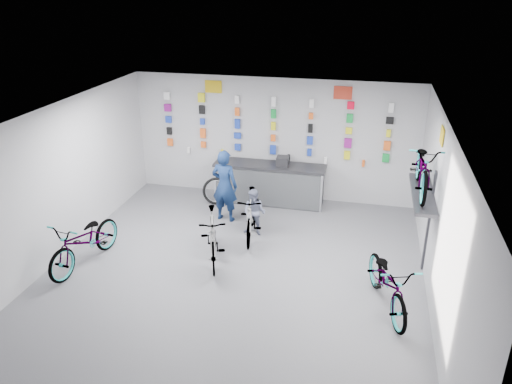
% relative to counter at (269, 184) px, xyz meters
% --- Properties ---
extents(floor, '(8.00, 8.00, 0.00)m').
position_rel_counter_xyz_m(floor, '(0.00, -3.54, -0.49)').
color(floor, '#515156').
rests_on(floor, ground).
extents(ceiling, '(8.00, 8.00, 0.00)m').
position_rel_counter_xyz_m(ceiling, '(0.00, -3.54, 2.51)').
color(ceiling, white).
rests_on(ceiling, wall_back).
extents(wall_back, '(7.00, 0.00, 7.00)m').
position_rel_counter_xyz_m(wall_back, '(0.00, 0.46, 1.01)').
color(wall_back, silver).
rests_on(wall_back, floor).
extents(wall_front, '(7.00, 0.00, 7.00)m').
position_rel_counter_xyz_m(wall_front, '(0.00, -7.54, 1.01)').
color(wall_front, silver).
rests_on(wall_front, floor).
extents(wall_left, '(0.00, 8.00, 8.00)m').
position_rel_counter_xyz_m(wall_left, '(-3.50, -3.54, 1.01)').
color(wall_left, silver).
rests_on(wall_left, floor).
extents(wall_right, '(0.00, 8.00, 8.00)m').
position_rel_counter_xyz_m(wall_right, '(3.50, -3.54, 1.01)').
color(wall_right, silver).
rests_on(wall_right, floor).
extents(counter, '(2.70, 0.66, 1.00)m').
position_rel_counter_xyz_m(counter, '(0.00, 0.00, 0.00)').
color(counter, black).
rests_on(counter, floor).
extents(merch_wall, '(5.57, 0.08, 1.57)m').
position_rel_counter_xyz_m(merch_wall, '(0.01, 0.39, 1.30)').
color(merch_wall, orange).
rests_on(merch_wall, wall_back).
extents(wall_bracket, '(0.39, 1.90, 2.00)m').
position_rel_counter_xyz_m(wall_bracket, '(3.33, -2.34, 0.98)').
color(wall_bracket, '#333338').
rests_on(wall_bracket, wall_right).
extents(sign_left, '(0.42, 0.02, 0.30)m').
position_rel_counter_xyz_m(sign_left, '(-1.50, 0.44, 2.23)').
color(sign_left, gold).
rests_on(sign_left, wall_back).
extents(sign_right, '(0.42, 0.02, 0.30)m').
position_rel_counter_xyz_m(sign_right, '(1.60, 0.44, 2.23)').
color(sign_right, red).
rests_on(sign_right, wall_back).
extents(sign_side, '(0.02, 0.40, 0.30)m').
position_rel_counter_xyz_m(sign_side, '(3.48, -2.34, 2.16)').
color(sign_side, gold).
rests_on(sign_side, wall_right).
extents(bike_left, '(0.97, 2.02, 1.02)m').
position_rel_counter_xyz_m(bike_left, '(-2.85, -3.65, 0.02)').
color(bike_left, gray).
rests_on(bike_left, floor).
extents(bike_center, '(1.01, 1.80, 1.04)m').
position_rel_counter_xyz_m(bike_center, '(-0.52, -2.95, 0.03)').
color(bike_center, gray).
rests_on(bike_center, floor).
extents(bike_right, '(1.19, 1.99, 0.99)m').
position_rel_counter_xyz_m(bike_right, '(2.79, -3.75, 0.01)').
color(bike_right, gray).
rests_on(bike_right, floor).
extents(bike_service, '(0.74, 1.76, 1.03)m').
position_rel_counter_xyz_m(bike_service, '(-0.03, -1.83, 0.03)').
color(bike_service, gray).
rests_on(bike_service, floor).
extents(bike_wall, '(0.63, 1.80, 0.95)m').
position_rel_counter_xyz_m(bike_wall, '(3.25, -2.34, 1.57)').
color(bike_wall, gray).
rests_on(bike_wall, wall_bracket).
extents(clerk, '(0.67, 0.49, 1.68)m').
position_rel_counter_xyz_m(clerk, '(-0.80, -1.15, 0.35)').
color(clerk, '#12264E').
rests_on(clerk, floor).
extents(customer, '(0.55, 0.45, 1.04)m').
position_rel_counter_xyz_m(customer, '(0.02, -1.71, 0.03)').
color(customer, slate).
rests_on(customer, floor).
extents(spare_wheel, '(0.71, 0.34, 0.68)m').
position_rel_counter_xyz_m(spare_wheel, '(-1.25, -0.37, -0.15)').
color(spare_wheel, black).
rests_on(spare_wheel, floor).
extents(register, '(0.30, 0.31, 0.22)m').
position_rel_counter_xyz_m(register, '(0.31, 0.01, 0.62)').
color(register, black).
rests_on(register, counter).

